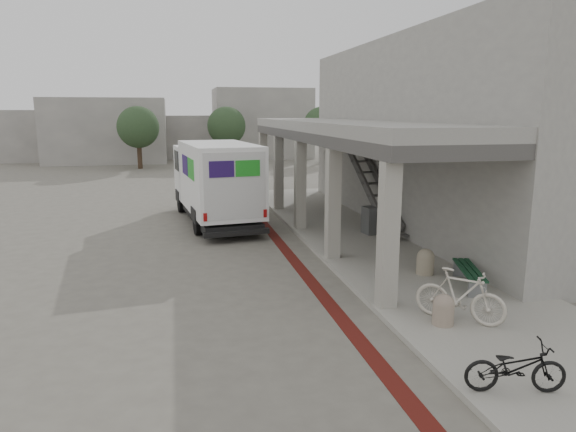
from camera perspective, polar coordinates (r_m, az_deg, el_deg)
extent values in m
plane|color=#605A52|center=(14.42, -2.55, -6.04)|extent=(120.00, 120.00, 0.00)
cube|color=#501410|center=(16.48, -0.32, -3.76)|extent=(0.35, 40.00, 0.01)
cube|color=gray|center=(15.56, 12.17, -4.75)|extent=(4.40, 28.00, 0.12)
cube|color=gray|center=(20.50, 15.96, 8.71)|extent=(4.30, 17.00, 7.00)
cube|color=#4B4946|center=(19.02, 5.83, 8.90)|extent=(3.40, 16.90, 0.35)
cube|color=gray|center=(19.01, 5.86, 9.95)|extent=(3.40, 16.90, 0.35)
cube|color=gray|center=(47.91, -19.46, 8.94)|extent=(10.00, 6.00, 5.50)
cube|color=gray|center=(51.62, -11.06, 8.68)|extent=(8.00, 6.00, 4.00)
cube|color=gray|center=(50.26, -2.93, 10.23)|extent=(9.00, 6.00, 6.50)
cube|color=gray|center=(51.92, -25.67, 8.06)|extent=(7.00, 5.00, 4.50)
cylinder|color=#38281C|center=(41.75, -16.17, 6.73)|extent=(0.36, 0.36, 2.40)
sphere|color=#253A22|center=(41.65, -16.32, 9.47)|extent=(3.20, 3.20, 3.20)
cylinder|color=#38281C|center=(43.88, -6.78, 7.31)|extent=(0.36, 0.36, 2.40)
sphere|color=#253A22|center=(43.78, -6.85, 9.92)|extent=(3.20, 3.20, 3.20)
cylinder|color=#38281C|center=(44.41, 3.76, 7.41)|extent=(0.36, 0.36, 2.40)
sphere|color=#253A22|center=(44.31, 3.79, 9.99)|extent=(3.20, 3.20, 3.20)
cube|color=black|center=(20.74, -8.01, 0.40)|extent=(2.85, 7.06, 0.29)
cube|color=white|center=(19.65, -7.63, 4.29)|extent=(2.93, 5.34, 2.55)
cube|color=white|center=(22.97, -9.33, 4.90)|extent=(2.56, 2.13, 2.26)
cube|color=white|center=(24.08, -9.69, 3.19)|extent=(2.21, 0.84, 0.78)
cube|color=black|center=(23.68, -9.70, 6.40)|extent=(2.20, 0.73, 1.03)
cube|color=black|center=(17.37, -5.73, -1.87)|extent=(2.27, 0.51, 0.18)
cube|color=#281256|center=(20.07, -11.38, 5.59)|extent=(0.18, 1.37, 0.74)
cube|color=green|center=(18.62, -10.75, 5.17)|extent=(0.18, 1.37, 0.74)
cube|color=#281256|center=(16.98, -7.38, 5.18)|extent=(0.83, 0.13, 0.54)
cube|color=green|center=(17.18, -4.49, 5.31)|extent=(0.83, 0.13, 0.54)
cylinder|color=black|center=(23.05, -11.77, 1.51)|extent=(0.38, 0.91, 0.88)
cylinder|color=black|center=(23.39, -6.76, 1.82)|extent=(0.38, 0.91, 0.88)
cylinder|color=black|center=(18.66, -9.94, -0.74)|extent=(0.38, 0.91, 0.88)
cylinder|color=black|center=(19.08, -3.83, -0.32)|extent=(0.38, 0.91, 0.88)
cube|color=gray|center=(12.74, 20.28, -7.64)|extent=(0.41, 0.21, 0.40)
cube|color=gray|center=(14.20, 18.70, -5.57)|extent=(0.41, 0.21, 0.40)
cube|color=#133A21|center=(13.37, 18.89, -5.65)|extent=(0.70, 1.85, 0.05)
cube|color=#133A21|center=(13.40, 19.51, -5.65)|extent=(0.70, 1.85, 0.05)
cube|color=#133A21|center=(13.44, 20.12, -5.64)|extent=(0.70, 1.85, 0.05)
cylinder|color=gray|center=(10.99, 16.85, -10.41)|extent=(0.43, 0.43, 0.43)
sphere|color=gray|center=(10.91, 16.92, -9.38)|extent=(0.43, 0.43, 0.43)
cylinder|color=gray|center=(14.12, 15.00, -5.34)|extent=(0.46, 0.46, 0.46)
sphere|color=gray|center=(14.06, 15.05, -4.44)|extent=(0.46, 0.46, 0.46)
cube|color=slate|center=(18.27, 9.14, -0.48)|extent=(0.51, 0.63, 0.96)
imported|color=black|center=(8.85, 23.95, -15.10)|extent=(1.62, 0.89, 0.81)
imported|color=beige|center=(11.14, 18.58, -8.37)|extent=(1.68, 1.65, 1.10)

